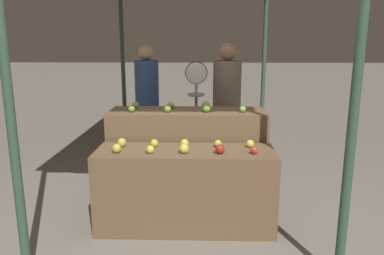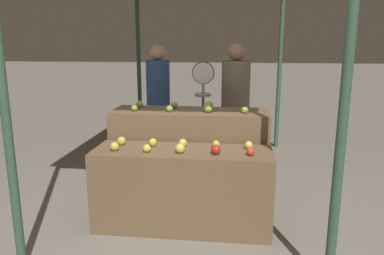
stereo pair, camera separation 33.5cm
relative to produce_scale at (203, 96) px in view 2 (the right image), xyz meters
The scene contains 23 objects.
ground_plane 1.66m from the produce_scale, 93.86° to the right, with size 60.00×60.00×0.00m, color gray.
display_counter_front 1.43m from the produce_scale, 93.86° to the right, with size 1.69×0.55×0.78m, color brown.
display_counter_back 0.86m from the produce_scale, 97.54° to the right, with size 1.69×0.55×1.05m, color brown.
apple_front_0 1.53m from the produce_scale, 118.08° to the right, with size 0.08×0.08×0.08m, color gold.
apple_front_1 1.43m from the produce_scale, 106.55° to the right, with size 0.07×0.07×0.07m, color yellow.
apple_front_2 1.36m from the produce_scale, 93.86° to the right, with size 0.09×0.09×0.09m, color yellow.
apple_front_3 1.38m from the produce_scale, 79.88° to the right, with size 0.09×0.09×0.09m, color #AD281E.
apple_front_4 1.47m from the produce_scale, 67.71° to the right, with size 0.07×0.07×0.07m, color red.
apple_front_5 1.36m from the produce_scale, 122.01° to the right, with size 0.09×0.09×0.09m, color gold.
apple_front_6 1.23m from the produce_scale, 108.91° to the right, with size 0.08×0.08×0.08m, color gold.
apple_front_7 1.16m from the produce_scale, 94.82° to the right, with size 0.08×0.08×0.08m, color yellow.
apple_front_8 1.17m from the produce_scale, 78.49° to the right, with size 0.07×0.07×0.07m, color gold.
apple_front_9 1.27m from the produce_scale, 64.30° to the right, with size 0.08×0.08×0.08m, color yellow.
apple_back_0 0.99m from the produce_scale, 132.35° to the right, with size 0.07×0.07×0.07m, color #84AD3D.
apple_back_1 0.79m from the produce_scale, 111.59° to the right, with size 0.07×0.07×0.07m, color #8EB247.
apple_back_2 0.73m from the produce_scale, 80.57° to the right, with size 0.09×0.09×0.09m, color #84AD3D.
apple_back_3 0.88m from the produce_scale, 55.38° to the right, with size 0.07×0.07×0.07m, color #84AD3D.
apple_back_4 0.84m from the produce_scale, 142.46° to the right, with size 0.08×0.08×0.08m, color #8EB247.
apple_back_5 0.58m from the produce_scale, 118.04° to the right, with size 0.08×0.08×0.08m, color #8EB247.
apple_back_6 0.53m from the produce_scale, 77.60° to the right, with size 0.09×0.09×0.09m, color #84AD3D.
produce_scale is the anchor object (origin of this frame).
person_vendor_at_scale 0.51m from the produce_scale, 37.91° to the left, with size 0.45×0.45×1.76m.
person_customer_left 1.04m from the produce_scale, 134.02° to the left, with size 0.38×0.38×1.75m.
Camera 2 is at (0.49, -3.34, 1.77)m, focal length 35.00 mm.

